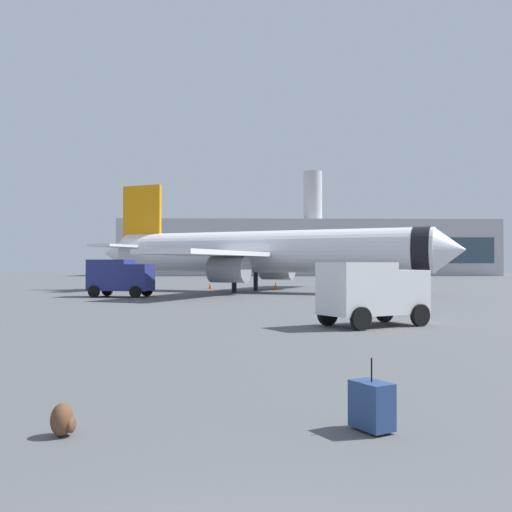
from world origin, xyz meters
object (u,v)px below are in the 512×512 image
object	(u,v)px
cargo_van	(372,290)
rolling_suitcase	(372,405)
safety_cone_near	(403,296)
traveller_backpack	(63,420)
service_truck	(120,276)
safety_cone_far	(352,298)
safety_cone_outer	(276,286)
airplane_at_gate	(263,252)
safety_cone_mid	(210,285)

from	to	relation	value
cargo_van	rolling_suitcase	xyz separation A→B (m)	(-3.35, -14.87, -1.06)
safety_cone_near	rolling_suitcase	size ratio (longest dim) A/B	0.72
safety_cone_near	traveller_backpack	world-z (taller)	safety_cone_near
cargo_van	safety_cone_near	xyz separation A→B (m)	(5.40, 14.79, -1.06)
service_truck	safety_cone_far	bearing A→B (deg)	-24.22
cargo_van	rolling_suitcase	world-z (taller)	cargo_van
safety_cone_far	cargo_van	bearing A→B (deg)	-97.42
safety_cone_outer	rolling_suitcase	world-z (taller)	rolling_suitcase
cargo_van	safety_cone_near	distance (m)	15.78
cargo_van	safety_cone_near	size ratio (longest dim) A/B	6.06
service_truck	traveller_backpack	bearing A→B (deg)	-79.42
cargo_van	airplane_at_gate	bearing A→B (deg)	96.54
rolling_suitcase	safety_cone_outer	bearing A→B (deg)	88.40
safety_cone_far	safety_cone_outer	distance (m)	19.92
airplane_at_gate	safety_cone_outer	distance (m)	5.47
airplane_at_gate	safety_cone_mid	bearing A→B (deg)	127.11
airplane_at_gate	cargo_van	world-z (taller)	airplane_at_gate
airplane_at_gate	safety_cone_outer	bearing A→B (deg)	71.07
safety_cone_outer	rolling_suitcase	distance (m)	48.80
airplane_at_gate	rolling_suitcase	world-z (taller)	airplane_at_gate
service_truck	rolling_suitcase	distance (m)	38.51
safety_cone_mid	cargo_van	bearing A→B (deg)	-76.78
service_truck	rolling_suitcase	size ratio (longest dim) A/B	4.69
service_truck	safety_cone_far	world-z (taller)	service_truck
safety_cone_mid	airplane_at_gate	bearing A→B (deg)	-52.89
service_truck	cargo_van	size ratio (longest dim) A/B	1.07
rolling_suitcase	traveller_backpack	distance (m)	4.57
safety_cone_near	safety_cone_far	size ratio (longest dim) A/B	1.24
airplane_at_gate	safety_cone_near	world-z (taller)	airplane_at_gate
safety_cone_near	safety_cone_mid	size ratio (longest dim) A/B	1.07
safety_cone_mid	safety_cone_far	size ratio (longest dim) A/B	1.16
airplane_at_gate	safety_cone_outer	world-z (taller)	airplane_at_gate
rolling_suitcase	safety_cone_near	bearing A→B (deg)	73.56
safety_cone_mid	traveller_backpack	size ratio (longest dim) A/B	1.55
service_truck	cargo_van	bearing A→B (deg)	-55.90
airplane_at_gate	cargo_van	xyz separation A→B (m)	(3.41, -29.77, -2.21)
service_truck	safety_cone_outer	world-z (taller)	service_truck
service_truck	safety_cone_near	world-z (taller)	service_truck
airplane_at_gate	safety_cone_mid	distance (m)	9.21
rolling_suitcase	service_truck	bearing A→B (deg)	107.31
safety_cone_outer	traveller_backpack	world-z (taller)	safety_cone_outer
safety_cone_outer	rolling_suitcase	bearing A→B (deg)	-91.60
safety_cone_near	rolling_suitcase	world-z (taller)	rolling_suitcase
airplane_at_gate	safety_cone_near	distance (m)	17.68
airplane_at_gate	safety_cone_outer	xyz separation A→B (m)	(1.42, 4.14, -3.27)
service_truck	safety_cone_outer	size ratio (longest dim) A/B	6.61
rolling_suitcase	safety_cone_far	bearing A→B (deg)	79.87
service_truck	safety_cone_far	xyz separation A→B (m)	(16.68, -7.50, -1.29)
safety_cone_near	safety_cone_mid	xyz separation A→B (m)	(-14.00, 21.84, -0.02)
cargo_van	rolling_suitcase	size ratio (longest dim) A/B	4.38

